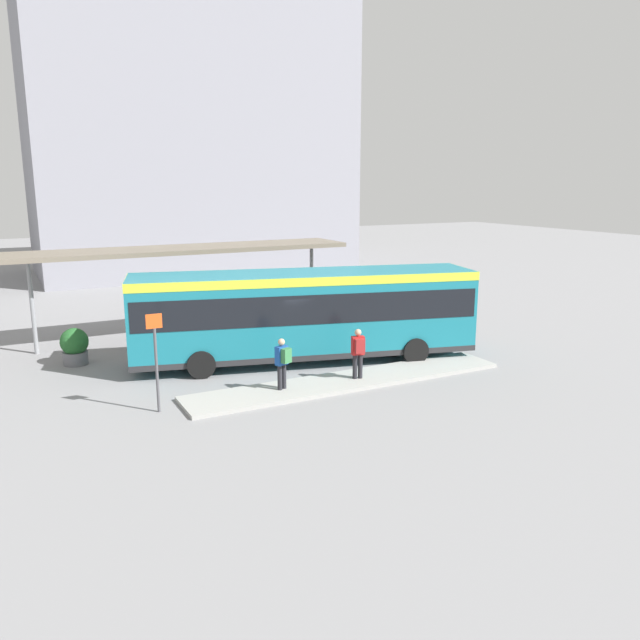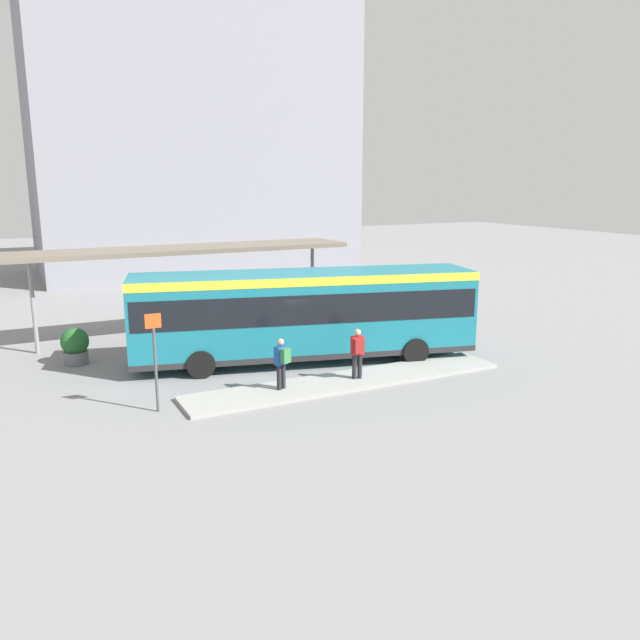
{
  "view_description": "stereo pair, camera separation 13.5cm",
  "coord_description": "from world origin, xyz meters",
  "px_view_note": "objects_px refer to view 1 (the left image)",
  "views": [
    {
      "loc": [
        -9.42,
        -19.4,
        6.28
      ],
      "look_at": [
        0.6,
        0.0,
        1.44
      ],
      "focal_mm": 35.0,
      "sensor_mm": 36.0,
      "label": 1
    },
    {
      "loc": [
        -9.3,
        -19.46,
        6.28
      ],
      "look_at": [
        0.6,
        0.0,
        1.44
      ],
      "focal_mm": 35.0,
      "sensor_mm": 36.0,
      "label": 2
    }
  ],
  "objects_px": {
    "city_bus": "(305,310)",
    "bicycle_orange": "(434,309)",
    "pedestrian_companion": "(283,361)",
    "potted_planter_near_shelter": "(177,338)",
    "bicycle_black": "(424,306)",
    "platform_sign": "(156,358)",
    "pedestrian_waiting": "(358,351)",
    "potted_planter_far_side": "(75,346)"
  },
  "relations": [
    {
      "from": "pedestrian_companion",
      "to": "bicycle_black",
      "type": "relative_size",
      "value": 0.99
    },
    {
      "from": "bicycle_black",
      "to": "potted_planter_near_shelter",
      "type": "xyz_separation_m",
      "value": [
        -12.75,
        -1.94,
        0.28
      ]
    },
    {
      "from": "pedestrian_waiting",
      "to": "potted_planter_far_side",
      "type": "distance_m",
      "value": 10.04
    },
    {
      "from": "pedestrian_companion",
      "to": "bicycle_black",
      "type": "distance_m",
      "value": 13.49
    },
    {
      "from": "potted_planter_near_shelter",
      "to": "bicycle_orange",
      "type": "bearing_deg",
      "value": 4.99
    },
    {
      "from": "bicycle_black",
      "to": "pedestrian_companion",
      "type": "bearing_deg",
      "value": 115.12
    },
    {
      "from": "pedestrian_waiting",
      "to": "platform_sign",
      "type": "relative_size",
      "value": 0.58
    },
    {
      "from": "city_bus",
      "to": "bicycle_black",
      "type": "distance_m",
      "value": 10.26
    },
    {
      "from": "potted_planter_near_shelter",
      "to": "potted_planter_far_side",
      "type": "bearing_deg",
      "value": 174.3
    },
    {
      "from": "city_bus",
      "to": "bicycle_black",
      "type": "height_order",
      "value": "city_bus"
    },
    {
      "from": "bicycle_black",
      "to": "pedestrian_waiting",
      "type": "bearing_deg",
      "value": 123.02
    },
    {
      "from": "potted_planter_far_side",
      "to": "bicycle_orange",
      "type": "bearing_deg",
      "value": 2.67
    },
    {
      "from": "pedestrian_companion",
      "to": "pedestrian_waiting",
      "type": "bearing_deg",
      "value": -114.45
    },
    {
      "from": "city_bus",
      "to": "pedestrian_waiting",
      "type": "bearing_deg",
      "value": -67.83
    },
    {
      "from": "pedestrian_companion",
      "to": "potted_planter_near_shelter",
      "type": "xyz_separation_m",
      "value": [
        -1.72,
        5.8,
        -0.4
      ]
    },
    {
      "from": "pedestrian_companion",
      "to": "potted_planter_near_shelter",
      "type": "relative_size",
      "value": 1.32
    },
    {
      "from": "pedestrian_companion",
      "to": "bicycle_black",
      "type": "xyz_separation_m",
      "value": [
        11.03,
        7.74,
        -0.68
      ]
    },
    {
      "from": "pedestrian_companion",
      "to": "bicycle_orange",
      "type": "distance_m",
      "value": 12.99
    },
    {
      "from": "platform_sign",
      "to": "city_bus",
      "type": "bearing_deg",
      "value": 24.68
    },
    {
      "from": "bicycle_orange",
      "to": "city_bus",
      "type": "bearing_deg",
      "value": -55.52
    },
    {
      "from": "city_bus",
      "to": "bicycle_orange",
      "type": "distance_m",
      "value": 9.85
    },
    {
      "from": "pedestrian_waiting",
      "to": "potted_planter_far_side",
      "type": "bearing_deg",
      "value": 63.97
    },
    {
      "from": "pedestrian_waiting",
      "to": "potted_planter_near_shelter",
      "type": "bearing_deg",
      "value": 48.61
    },
    {
      "from": "city_bus",
      "to": "bicycle_orange",
      "type": "xyz_separation_m",
      "value": [
        8.84,
        4.07,
        -1.51
      ]
    },
    {
      "from": "potted_planter_near_shelter",
      "to": "pedestrian_waiting",
      "type": "bearing_deg",
      "value": -54.26
    },
    {
      "from": "potted_planter_near_shelter",
      "to": "platform_sign",
      "type": "xyz_separation_m",
      "value": [
        -2.02,
        -5.67,
        0.93
      ]
    },
    {
      "from": "pedestrian_companion",
      "to": "potted_planter_near_shelter",
      "type": "distance_m",
      "value": 6.06
    },
    {
      "from": "bicycle_black",
      "to": "potted_planter_near_shelter",
      "type": "bearing_deg",
      "value": 88.71
    },
    {
      "from": "potted_planter_far_side",
      "to": "pedestrian_companion",
      "type": "bearing_deg",
      "value": -49.56
    },
    {
      "from": "city_bus",
      "to": "potted_planter_near_shelter",
      "type": "xyz_separation_m",
      "value": [
        -3.86,
        2.97,
        -1.24
      ]
    },
    {
      "from": "bicycle_orange",
      "to": "bicycle_black",
      "type": "distance_m",
      "value": 0.83
    },
    {
      "from": "bicycle_orange",
      "to": "potted_planter_near_shelter",
      "type": "bearing_deg",
      "value": -75.26
    },
    {
      "from": "potted_planter_near_shelter",
      "to": "city_bus",
      "type": "bearing_deg",
      "value": -37.52
    },
    {
      "from": "bicycle_black",
      "to": "potted_planter_near_shelter",
      "type": "distance_m",
      "value": 12.9
    },
    {
      "from": "bicycle_black",
      "to": "platform_sign",
      "type": "bearing_deg",
      "value": 107.32
    },
    {
      "from": "pedestrian_companion",
      "to": "potted_planter_far_side",
      "type": "bearing_deg",
      "value": 19.25
    },
    {
      "from": "city_bus",
      "to": "potted_planter_near_shelter",
      "type": "distance_m",
      "value": 5.02
    },
    {
      "from": "pedestrian_waiting",
      "to": "potted_planter_far_side",
      "type": "relative_size",
      "value": 1.24
    },
    {
      "from": "city_bus",
      "to": "pedestrian_waiting",
      "type": "distance_m",
      "value": 3.12
    },
    {
      "from": "pedestrian_companion",
      "to": "bicycle_orange",
      "type": "relative_size",
      "value": 0.94
    },
    {
      "from": "city_bus",
      "to": "pedestrian_waiting",
      "type": "xyz_separation_m",
      "value": [
        0.42,
        -2.98,
        -0.82
      ]
    },
    {
      "from": "bicycle_black",
      "to": "city_bus",
      "type": "bearing_deg",
      "value": 108.95
    }
  ]
}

